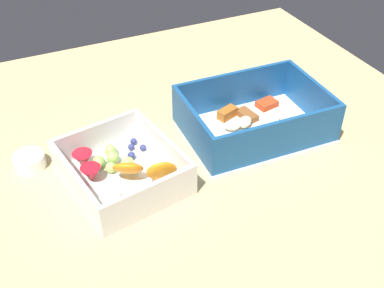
{
  "coord_description": "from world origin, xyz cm",
  "views": [
    {
      "loc": [
        -24.43,
        -49.34,
        46.14
      ],
      "look_at": [
        -1.78,
        -0.65,
        4.0
      ],
      "focal_mm": 44.74,
      "sensor_mm": 36.0,
      "label": 1
    }
  ],
  "objects": [
    {
      "name": "table_surface",
      "position": [
        0.0,
        0.0,
        1.0
      ],
      "size": [
        80.0,
        80.0,
        2.0
      ],
      "primitive_type": "cube",
      "color": "tan",
      "rests_on": "ground"
    },
    {
      "name": "pasta_container",
      "position": [
        9.11,
        0.27,
        4.13
      ],
      "size": [
        21.32,
        15.53,
        6.79
      ],
      "rotation": [
        0.0,
        0.0,
        -0.03
      ],
      "color": "white",
      "rests_on": "table_surface"
    },
    {
      "name": "fruit_bowl",
      "position": [
        -12.74,
        -1.68,
        3.72
      ],
      "size": [
        16.16,
        17.76,
        4.99
      ],
      "rotation": [
        0.0,
        0.0,
        0.17
      ],
      "color": "white",
      "rests_on": "table_surface"
    },
    {
      "name": "paper_cup_liner",
      "position": [
        -23.52,
        6.6,
        3.01
      ],
      "size": [
        4.38,
        4.38,
        2.01
      ],
      "primitive_type": "cylinder",
      "color": "white",
      "rests_on": "table_surface"
    }
  ]
}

